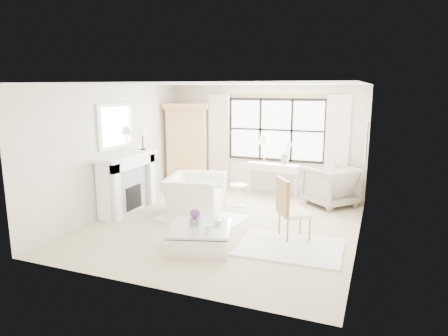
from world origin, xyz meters
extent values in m
plane|color=#C3B591|center=(0.00, 0.00, 0.00)|extent=(5.50, 5.50, 0.00)
plane|color=silver|center=(0.00, 0.00, 2.70)|extent=(5.50, 5.50, 0.00)
plane|color=white|center=(0.00, 2.75, 1.35)|extent=(5.00, 0.00, 5.00)
plane|color=beige|center=(0.00, -2.75, 1.35)|extent=(5.00, 0.00, 5.00)
plane|color=beige|center=(-2.50, 0.00, 1.35)|extent=(0.00, 5.50, 5.50)
plane|color=white|center=(2.50, 0.00, 1.35)|extent=(0.00, 5.50, 5.50)
cube|color=white|center=(0.30, 2.73, 1.60)|extent=(2.40, 0.02, 1.50)
cylinder|color=#B08C3D|center=(0.30, 2.67, 2.47)|extent=(3.30, 0.04, 0.04)
cube|color=beige|center=(-1.20, 2.65, 1.24)|extent=(0.55, 0.10, 2.47)
cube|color=white|center=(1.80, 2.65, 1.24)|extent=(0.55, 0.10, 2.47)
cube|color=white|center=(-2.29, 0.00, 0.59)|extent=(0.34, 1.50, 1.18)
cube|color=#B3B3BB|center=(-2.12, 0.00, 0.53)|extent=(0.03, 1.22, 0.97)
cube|color=black|center=(-2.11, 0.00, 0.32)|extent=(0.06, 0.52, 0.50)
cube|color=white|center=(-2.25, 0.00, 1.22)|extent=(0.58, 1.66, 0.08)
cube|color=silver|center=(-2.47, 0.00, 1.84)|extent=(0.05, 1.15, 0.95)
cube|color=#B4B8C0|center=(-2.44, 0.00, 1.84)|extent=(0.02, 1.00, 0.80)
cube|color=white|center=(2.47, 1.70, 1.55)|extent=(0.04, 0.62, 0.82)
cube|color=beige|center=(2.45, 1.70, 1.55)|extent=(0.01, 0.52, 0.72)
cylinder|color=black|center=(-2.21, 0.60, 1.27)|extent=(0.12, 0.12, 0.03)
cylinder|color=black|center=(-2.21, 0.60, 1.44)|extent=(0.03, 0.03, 0.30)
cone|color=#F2E6C6|center=(-2.21, 0.60, 1.68)|extent=(0.22, 0.22, 0.18)
cube|color=tan|center=(-1.98, 2.34, 1.05)|extent=(1.14, 0.90, 2.10)
cube|color=tan|center=(-1.98, 2.34, 2.17)|extent=(1.29, 1.03, 0.14)
cube|color=white|center=(0.33, 2.51, 0.68)|extent=(1.29, 0.60, 0.14)
cube|color=white|center=(0.33, 2.51, 0.77)|extent=(1.36, 0.65, 0.06)
cylinder|color=#B7943F|center=(0.07, 2.52, 0.82)|extent=(0.14, 0.14, 0.03)
cylinder|color=#B7943F|center=(0.07, 2.52, 1.06)|extent=(0.02, 0.02, 0.46)
cone|color=#F6EDC9|center=(0.07, 2.52, 1.38)|extent=(0.28, 0.28, 0.22)
imported|color=#586D49|center=(0.63, 2.51, 1.07)|extent=(0.38, 0.37, 0.53)
cylinder|color=white|center=(-0.14, 1.23, 0.01)|extent=(0.26, 0.26, 0.03)
cylinder|color=white|center=(-0.14, 1.23, 0.25)|extent=(0.06, 0.06, 0.44)
cylinder|color=white|center=(-0.14, 1.23, 0.49)|extent=(0.40, 0.40, 0.03)
cube|color=white|center=(-0.53, 0.13, 0.01)|extent=(1.80, 1.42, 0.03)
cube|color=white|center=(1.46, -0.74, 0.02)|extent=(1.75, 1.34, 0.03)
imported|color=white|center=(-0.81, 0.34, 0.41)|extent=(1.31, 1.44, 0.82)
imported|color=#A29889|center=(1.77, 2.06, 0.45)|extent=(1.38, 1.38, 0.90)
cube|color=white|center=(1.44, -0.29, 0.46)|extent=(0.65, 0.65, 0.07)
cube|color=#A27B44|center=(1.25, -0.42, 0.78)|extent=(0.30, 0.43, 0.60)
cube|color=white|center=(0.07, -1.30, 0.16)|extent=(1.25, 1.25, 0.32)
cube|color=#B8BDC4|center=(0.07, -1.30, 0.36)|extent=(1.25, 1.25, 0.04)
cube|color=slate|center=(-0.04, -1.24, 0.44)|extent=(0.18, 0.18, 0.11)
sphere|color=#582B6C|center=(-0.04, -1.24, 0.57)|extent=(0.17, 0.17, 0.17)
cylinder|color=beige|center=(0.30, -1.48, 0.44)|extent=(0.09, 0.09, 0.12)
imported|color=silver|center=(0.32, -1.10, 0.46)|extent=(0.18, 0.18, 0.15)
camera|label=1|loc=(2.75, -6.97, 2.63)|focal=32.00mm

